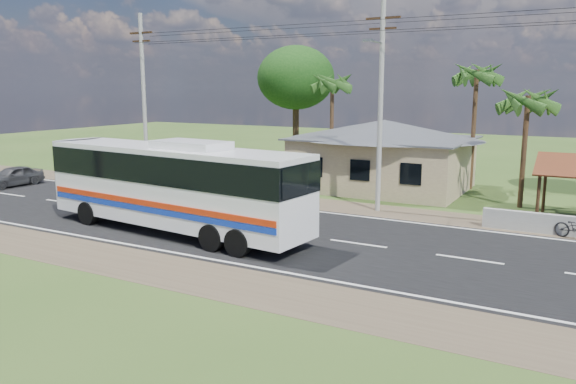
{
  "coord_description": "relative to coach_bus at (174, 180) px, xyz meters",
  "views": [
    {
      "loc": [
        12.78,
        -21.16,
        6.42
      ],
      "look_at": [
        0.62,
        1.0,
        1.69
      ],
      "focal_mm": 35.0,
      "sensor_mm": 36.0,
      "label": 1
    }
  ],
  "objects": [
    {
      "name": "utility_poles",
      "position": [
        6.07,
        8.66,
        3.38
      ],
      "size": [
        32.8,
        2.22,
        11.0
      ],
      "color": "#9E9E99",
      "rests_on": "ground"
    },
    {
      "name": "palm_mid",
      "position": [
        9.4,
        17.68,
        4.77
      ],
      "size": [
        2.8,
        2.8,
        8.2
      ],
      "color": "#47301E",
      "rests_on": "ground"
    },
    {
      "name": "palm_near",
      "position": [
        12.9,
        13.18,
        3.32
      ],
      "size": [
        2.8,
        2.8,
        6.7
      ],
      "color": "#47301E",
      "rests_on": "ground"
    },
    {
      "name": "coach_bus",
      "position": [
        0.0,
        0.0,
        0.0
      ],
      "size": [
        13.65,
        4.12,
        4.17
      ],
      "rotation": [
        0.0,
        0.0,
        -0.1
      ],
      "color": "silver",
      "rests_on": "ground"
    },
    {
      "name": "small_car",
      "position": [
        -17.21,
        4.25,
        -1.72
      ],
      "size": [
        1.68,
        3.95,
        1.33
      ],
      "primitive_type": "imported",
      "rotation": [
        0.0,
        0.0,
        -0.03
      ],
      "color": "#2D2D30",
      "rests_on": "ground"
    },
    {
      "name": "road",
      "position": [
        3.4,
        2.18,
        -2.38
      ],
      "size": [
        120.0,
        16.0,
        0.03
      ],
      "color": "black",
      "rests_on": "ground"
    },
    {
      "name": "concrete_barrier",
      "position": [
        15.4,
        7.78,
        -1.94
      ],
      "size": [
        7.0,
        0.3,
        0.9
      ],
      "primitive_type": "cube",
      "color": "#9E9E99",
      "rests_on": "ground"
    },
    {
      "name": "ground",
      "position": [
        3.4,
        2.18,
        -2.39
      ],
      "size": [
        120.0,
        120.0,
        0.0
      ],
      "primitive_type": "plane",
      "color": "#2F4B1B",
      "rests_on": "ground"
    },
    {
      "name": "palm_far",
      "position": [
        -0.6,
        18.18,
        4.29
      ],
      "size": [
        2.8,
        2.8,
        7.7
      ],
      "color": "#47301E",
      "rests_on": "ground"
    },
    {
      "name": "tree_behind_house",
      "position": [
        -4.6,
        20.18,
        4.73
      ],
      "size": [
        6.0,
        6.0,
        9.61
      ],
      "color": "#47301E",
      "rests_on": "ground"
    },
    {
      "name": "house",
      "position": [
        4.4,
        15.17,
        0.26
      ],
      "size": [
        12.4,
        10.0,
        5.0
      ],
      "color": "tan",
      "rests_on": "ground"
    }
  ]
}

